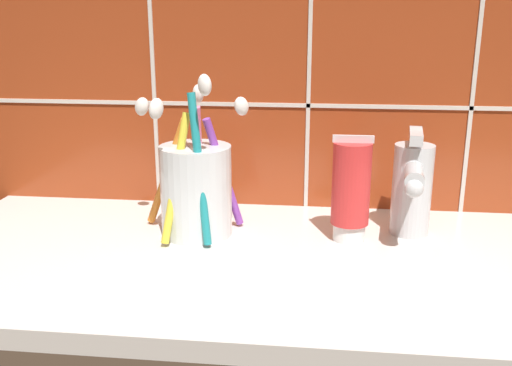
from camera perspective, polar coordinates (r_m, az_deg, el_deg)
name	(u,v)px	position (r cm, az deg, el deg)	size (l,w,h in cm)	color
sink_counter	(282,264)	(61.00, 2.62, -8.13)	(79.70, 34.41, 2.00)	silver
tile_wall_backsplash	(294,65)	(73.23, 3.78, 11.65)	(89.70, 1.72, 40.66)	#933819
toothbrush_cup	(196,186)	(65.08, -6.05, -0.34)	(14.18, 11.66, 18.88)	silver
toothpaste_tube	(351,190)	(63.64, 9.47, -0.68)	(4.44, 4.23, 12.00)	white
sink_faucet	(412,186)	(66.60, 15.35, -0.28)	(4.47, 11.24, 12.09)	silver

